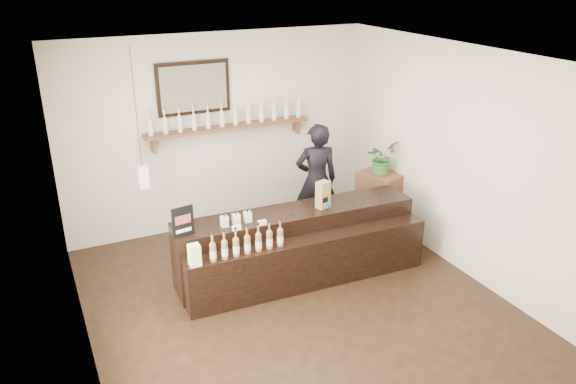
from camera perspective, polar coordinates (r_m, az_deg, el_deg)
The scene contains 10 objects.
ground at distance 6.60m, azimuth 0.93°, elevation -11.39°, with size 5.00×5.00×0.00m, color black.
room_shell at distance 5.83m, azimuth 1.04°, elevation 2.66°, with size 5.00×5.00×5.00m.
back_wall_decor at distance 7.87m, azimuth -7.83°, elevation 8.13°, with size 2.66×0.96×1.69m.
counter at distance 6.97m, azimuth 1.14°, elevation -5.58°, with size 3.06×0.94×1.00m.
promo_sign at distance 6.26m, azimuth -10.63°, elevation -2.99°, with size 0.25×0.06×0.36m.
paper_bag at distance 6.89m, azimuth 3.57°, elevation -0.27°, with size 0.18×0.16×0.34m.
tape_dispenser at distance 6.93m, azimuth 3.89°, elevation -1.29°, with size 0.12×0.05×0.10m.
side_cabinet at distance 8.33m, azimuth 9.19°, elevation -0.85°, with size 0.58×0.68×0.84m.
potted_plant at distance 8.09m, azimuth 9.47°, elevation 3.44°, with size 0.43×0.37×0.48m, color #34702C.
shopkeeper at distance 7.85m, azimuth 2.91°, elevation 1.94°, with size 0.68×0.44×1.85m, color black.
Camera 1 is at (-2.48, -4.89, 3.68)m, focal length 35.00 mm.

